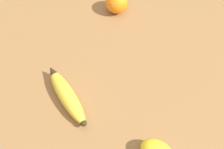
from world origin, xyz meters
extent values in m
plane|color=olive|center=(0.00, 0.00, 0.00)|extent=(3.00, 3.00, 0.00)
ellipsoid|color=gold|center=(-0.12, -0.08, 0.02)|extent=(0.18, 0.09, 0.04)
cone|color=#2D2314|center=(-0.20, -0.06, 0.03)|extent=(0.03, 0.03, 0.03)
sphere|color=#2D2314|center=(-0.04, -0.10, 0.02)|extent=(0.02, 0.02, 0.02)
sphere|color=orange|center=(-0.24, 0.24, 0.03)|extent=(0.07, 0.07, 0.07)
camera|label=1|loc=(0.17, -0.23, 0.60)|focal=42.00mm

